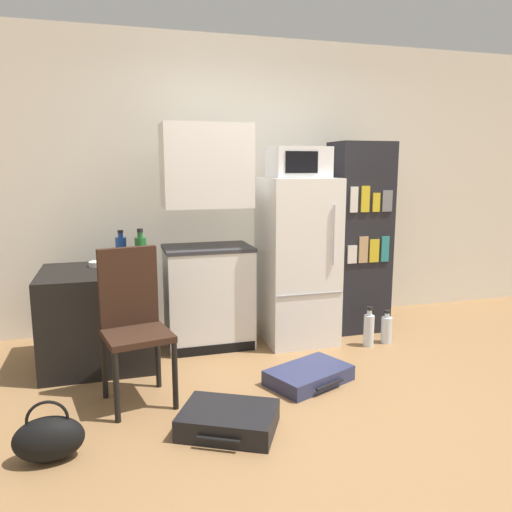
{
  "coord_description": "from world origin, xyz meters",
  "views": [
    {
      "loc": [
        -1.35,
        -2.71,
        1.52
      ],
      "look_at": [
        -0.32,
        0.85,
        0.85
      ],
      "focal_mm": 35.0,
      "sensor_mm": 36.0,
      "label": 1
    }
  ],
  "objects_px": {
    "microwave": "(298,162)",
    "bottle_clear_short": "(108,262)",
    "bottle_wine_dark": "(140,250)",
    "water_bottle_middle": "(369,329)",
    "bookshelf": "(359,238)",
    "water_bottle_front": "(386,329)",
    "refrigerator": "(297,260)",
    "bowl": "(98,264)",
    "suitcase_small_flat": "(228,420)",
    "bottle_green_tall": "(141,252)",
    "suitcase_large_flat": "(309,375)",
    "handbag": "(49,438)",
    "side_table": "(98,317)",
    "bottle_blue_soda": "(121,249)",
    "chair": "(133,313)",
    "kitchen_hutch": "(207,246)"
  },
  "relations": [
    {
      "from": "chair",
      "to": "water_bottle_front",
      "type": "distance_m",
      "value": 2.25
    },
    {
      "from": "suitcase_large_flat",
      "to": "suitcase_small_flat",
      "type": "bearing_deg",
      "value": -168.87
    },
    {
      "from": "side_table",
      "to": "water_bottle_front",
      "type": "relative_size",
      "value": 2.84
    },
    {
      "from": "suitcase_small_flat",
      "to": "water_bottle_middle",
      "type": "distance_m",
      "value": 1.8
    },
    {
      "from": "bookshelf",
      "to": "chair",
      "type": "relative_size",
      "value": 1.73
    },
    {
      "from": "side_table",
      "to": "handbag",
      "type": "distance_m",
      "value": 1.37
    },
    {
      "from": "side_table",
      "to": "bottle_green_tall",
      "type": "relative_size",
      "value": 2.65
    },
    {
      "from": "bookshelf",
      "to": "bottle_green_tall",
      "type": "height_order",
      "value": "bookshelf"
    },
    {
      "from": "microwave",
      "to": "water_bottle_front",
      "type": "relative_size",
      "value": 1.63
    },
    {
      "from": "bottle_green_tall",
      "to": "bottle_blue_soda",
      "type": "relative_size",
      "value": 1.16
    },
    {
      "from": "bottle_clear_short",
      "to": "handbag",
      "type": "distance_m",
      "value": 1.51
    },
    {
      "from": "chair",
      "to": "water_bottle_front",
      "type": "relative_size",
      "value": 3.43
    },
    {
      "from": "suitcase_small_flat",
      "to": "handbag",
      "type": "height_order",
      "value": "handbag"
    },
    {
      "from": "bottle_clear_short",
      "to": "bookshelf",
      "type": "bearing_deg",
      "value": 5.4
    },
    {
      "from": "bottle_blue_soda",
      "to": "water_bottle_front",
      "type": "distance_m",
      "value": 2.36
    },
    {
      "from": "chair",
      "to": "suitcase_large_flat",
      "type": "relative_size",
      "value": 1.48
    },
    {
      "from": "refrigerator",
      "to": "bottle_wine_dark",
      "type": "xyz_separation_m",
      "value": [
        -1.33,
        0.08,
        0.14
      ]
    },
    {
      "from": "suitcase_large_flat",
      "to": "water_bottle_middle",
      "type": "relative_size",
      "value": 1.95
    },
    {
      "from": "side_table",
      "to": "microwave",
      "type": "relative_size",
      "value": 1.74
    },
    {
      "from": "microwave",
      "to": "handbag",
      "type": "distance_m",
      "value": 2.77
    },
    {
      "from": "suitcase_large_flat",
      "to": "bowl",
      "type": "bearing_deg",
      "value": 122.23
    },
    {
      "from": "side_table",
      "to": "suitcase_small_flat",
      "type": "bearing_deg",
      "value": -60.46
    },
    {
      "from": "suitcase_large_flat",
      "to": "handbag",
      "type": "relative_size",
      "value": 1.88
    },
    {
      "from": "side_table",
      "to": "bookshelf",
      "type": "bearing_deg",
      "value": 4.83
    },
    {
      "from": "chair",
      "to": "side_table",
      "type": "bearing_deg",
      "value": 97.04
    },
    {
      "from": "bookshelf",
      "to": "water_bottle_middle",
      "type": "relative_size",
      "value": 5.02
    },
    {
      "from": "refrigerator",
      "to": "bottle_blue_soda",
      "type": "height_order",
      "value": "refrigerator"
    },
    {
      "from": "water_bottle_middle",
      "to": "handbag",
      "type": "bearing_deg",
      "value": -156.47
    },
    {
      "from": "bottle_wine_dark",
      "to": "water_bottle_middle",
      "type": "bearing_deg",
      "value": -12.89
    },
    {
      "from": "bottle_clear_short",
      "to": "handbag",
      "type": "bearing_deg",
      "value": -103.94
    },
    {
      "from": "bottle_clear_short",
      "to": "bowl",
      "type": "height_order",
      "value": "bottle_clear_short"
    },
    {
      "from": "bowl",
      "to": "suitcase_small_flat",
      "type": "height_order",
      "value": "bowl"
    },
    {
      "from": "water_bottle_front",
      "to": "water_bottle_middle",
      "type": "relative_size",
      "value": 0.85
    },
    {
      "from": "bottle_wine_dark",
      "to": "chair",
      "type": "relative_size",
      "value": 0.28
    },
    {
      "from": "kitchen_hutch",
      "to": "microwave",
      "type": "relative_size",
      "value": 3.89
    },
    {
      "from": "refrigerator",
      "to": "bookshelf",
      "type": "bearing_deg",
      "value": 10.06
    },
    {
      "from": "side_table",
      "to": "bottle_clear_short",
      "type": "relative_size",
      "value": 5.59
    },
    {
      "from": "microwave",
      "to": "bowl",
      "type": "distance_m",
      "value": 1.84
    },
    {
      "from": "bottle_blue_soda",
      "to": "suitcase_large_flat",
      "type": "bearing_deg",
      "value": -40.88
    },
    {
      "from": "bottle_blue_soda",
      "to": "suitcase_small_flat",
      "type": "xyz_separation_m",
      "value": [
        0.53,
        -1.55,
        -0.79
      ]
    },
    {
      "from": "bottle_wine_dark",
      "to": "kitchen_hutch",
      "type": "bearing_deg",
      "value": -1.05
    },
    {
      "from": "bowl",
      "to": "handbag",
      "type": "xyz_separation_m",
      "value": [
        -0.25,
        -1.48,
        -0.63
      ]
    },
    {
      "from": "side_table",
      "to": "bottle_clear_short",
      "type": "bearing_deg",
      "value": -8.97
    },
    {
      "from": "bottle_green_tall",
      "to": "bowl",
      "type": "distance_m",
      "value": 0.4
    },
    {
      "from": "refrigerator",
      "to": "bottle_green_tall",
      "type": "distance_m",
      "value": 1.35
    },
    {
      "from": "chair",
      "to": "water_bottle_front",
      "type": "xyz_separation_m",
      "value": [
        2.15,
        0.47,
        -0.46
      ]
    },
    {
      "from": "microwave",
      "to": "bottle_clear_short",
      "type": "distance_m",
      "value": 1.75
    },
    {
      "from": "bottle_wine_dark",
      "to": "chair",
      "type": "height_order",
      "value": "bottle_wine_dark"
    },
    {
      "from": "bottle_green_tall",
      "to": "bowl",
      "type": "xyz_separation_m",
      "value": [
        -0.33,
        0.2,
        -0.11
      ]
    },
    {
      "from": "bookshelf",
      "to": "side_table",
      "type": "bearing_deg",
      "value": -175.17
    }
  ]
}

